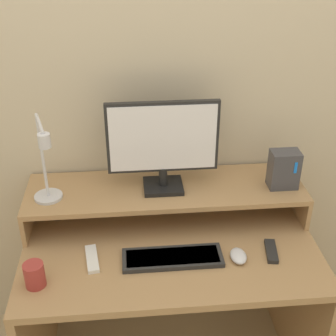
{
  "coord_description": "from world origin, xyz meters",
  "views": [
    {
      "loc": [
        -0.15,
        -1.12,
        1.89
      ],
      "look_at": [
        -0.0,
        0.38,
        1.02
      ],
      "focal_mm": 50.0,
      "sensor_mm": 36.0,
      "label": 1
    }
  ],
  "objects_px": {
    "desk_lamp": "(46,170)",
    "mug": "(34,275)",
    "router_dock": "(284,169)",
    "keyboard": "(172,258)",
    "remote_control": "(92,259)",
    "mouse": "(238,256)",
    "remote_secondary": "(271,251)",
    "monitor": "(163,143)"
  },
  "relations": [
    {
      "from": "router_dock",
      "to": "remote_secondary",
      "type": "height_order",
      "value": "router_dock"
    },
    {
      "from": "desk_lamp",
      "to": "mug",
      "type": "distance_m",
      "value": 0.39
    },
    {
      "from": "remote_control",
      "to": "mug",
      "type": "height_order",
      "value": "mug"
    },
    {
      "from": "router_dock",
      "to": "keyboard",
      "type": "xyz_separation_m",
      "value": [
        -0.49,
        -0.25,
        -0.22
      ]
    },
    {
      "from": "monitor",
      "to": "keyboard",
      "type": "distance_m",
      "value": 0.45
    },
    {
      "from": "keyboard",
      "to": "mug",
      "type": "height_order",
      "value": "mug"
    },
    {
      "from": "monitor",
      "to": "mug",
      "type": "bearing_deg",
      "value": -142.34
    },
    {
      "from": "router_dock",
      "to": "mug",
      "type": "bearing_deg",
      "value": -160.87
    },
    {
      "from": "desk_lamp",
      "to": "remote_secondary",
      "type": "distance_m",
      "value": 0.92
    },
    {
      "from": "keyboard",
      "to": "router_dock",
      "type": "bearing_deg",
      "value": 27.41
    },
    {
      "from": "remote_secondary",
      "to": "mug",
      "type": "xyz_separation_m",
      "value": [
        -0.88,
        -0.09,
        0.04
      ]
    },
    {
      "from": "mug",
      "to": "keyboard",
      "type": "bearing_deg",
      "value": 10.12
    },
    {
      "from": "router_dock",
      "to": "monitor",
      "type": "bearing_deg",
      "value": 176.09
    },
    {
      "from": "router_dock",
      "to": "mouse",
      "type": "bearing_deg",
      "value": -130.99
    },
    {
      "from": "monitor",
      "to": "desk_lamp",
      "type": "bearing_deg",
      "value": -168.85
    },
    {
      "from": "keyboard",
      "to": "mug",
      "type": "relative_size",
      "value": 4.07
    },
    {
      "from": "monitor",
      "to": "mug",
      "type": "relative_size",
      "value": 4.76
    },
    {
      "from": "monitor",
      "to": "remote_control",
      "type": "xyz_separation_m",
      "value": [
        -0.29,
        -0.26,
        -0.35
      ]
    },
    {
      "from": "desk_lamp",
      "to": "mug",
      "type": "xyz_separation_m",
      "value": [
        -0.03,
        -0.29,
        -0.26
      ]
    },
    {
      "from": "monitor",
      "to": "router_dock",
      "type": "bearing_deg",
      "value": -3.91
    },
    {
      "from": "mouse",
      "to": "keyboard",
      "type": "bearing_deg",
      "value": 175.45
    },
    {
      "from": "remote_secondary",
      "to": "mouse",
      "type": "bearing_deg",
      "value": -169.66
    },
    {
      "from": "remote_secondary",
      "to": "mug",
      "type": "relative_size",
      "value": 1.46
    },
    {
      "from": "desk_lamp",
      "to": "remote_secondary",
      "type": "xyz_separation_m",
      "value": [
        0.85,
        -0.19,
        -0.3
      ]
    },
    {
      "from": "monitor",
      "to": "remote_control",
      "type": "bearing_deg",
      "value": -138.25
    },
    {
      "from": "mouse",
      "to": "mug",
      "type": "bearing_deg",
      "value": -174.74
    },
    {
      "from": "mouse",
      "to": "mug",
      "type": "xyz_separation_m",
      "value": [
        -0.75,
        -0.07,
        0.03
      ]
    },
    {
      "from": "desk_lamp",
      "to": "keyboard",
      "type": "relative_size",
      "value": 0.97
    },
    {
      "from": "remote_control",
      "to": "mug",
      "type": "bearing_deg",
      "value": -149.58
    },
    {
      "from": "monitor",
      "to": "mouse",
      "type": "bearing_deg",
      "value": -49.62
    },
    {
      "from": "mouse",
      "to": "remote_control",
      "type": "height_order",
      "value": "mouse"
    },
    {
      "from": "router_dock",
      "to": "mug",
      "type": "xyz_separation_m",
      "value": [
        -0.98,
        -0.34,
        -0.18
      ]
    },
    {
      "from": "mouse",
      "to": "remote_secondary",
      "type": "bearing_deg",
      "value": 10.34
    },
    {
      "from": "keyboard",
      "to": "mouse",
      "type": "distance_m",
      "value": 0.25
    },
    {
      "from": "router_dock",
      "to": "keyboard",
      "type": "distance_m",
      "value": 0.59
    },
    {
      "from": "monitor",
      "to": "remote_secondary",
      "type": "height_order",
      "value": "monitor"
    },
    {
      "from": "monitor",
      "to": "remote_control",
      "type": "height_order",
      "value": "monitor"
    },
    {
      "from": "desk_lamp",
      "to": "mouse",
      "type": "height_order",
      "value": "desk_lamp"
    },
    {
      "from": "remote_secondary",
      "to": "keyboard",
      "type": "bearing_deg",
      "value": -179.27
    },
    {
      "from": "desk_lamp",
      "to": "keyboard",
      "type": "xyz_separation_m",
      "value": [
        0.46,
        -0.2,
        -0.29
      ]
    },
    {
      "from": "monitor",
      "to": "mug",
      "type": "height_order",
      "value": "monitor"
    },
    {
      "from": "mouse",
      "to": "remote_secondary",
      "type": "relative_size",
      "value": 0.67
    }
  ]
}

